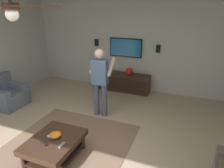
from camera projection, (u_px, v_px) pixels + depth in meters
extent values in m
plane|color=tan|center=(73.00, 155.00, 3.77)|extent=(8.47, 8.47, 0.00)
cube|color=#B2B7AD|center=(132.00, 44.00, 6.37)|extent=(0.10, 6.60, 2.83)
cube|color=#7A604C|center=(62.00, 151.00, 3.88)|extent=(2.69, 2.29, 0.01)
cube|color=slate|center=(9.00, 99.00, 5.56)|extent=(0.81, 0.81, 0.40)
cube|color=slate|center=(17.00, 92.00, 5.81)|extent=(0.17, 0.80, 0.56)
cube|color=#332116|center=(54.00, 141.00, 3.58)|extent=(1.00, 0.80, 0.10)
cylinder|color=#332116|center=(83.00, 141.00, 3.91)|extent=(0.07, 0.07, 0.30)
cylinder|color=#332116|center=(55.00, 134.00, 4.13)|extent=(0.07, 0.07, 0.30)
cylinder|color=#332116|center=(23.00, 162.00, 3.40)|extent=(0.07, 0.07, 0.30)
cube|color=black|center=(55.00, 153.00, 3.67)|extent=(0.88, 0.68, 0.03)
cube|color=#332116|center=(123.00, 82.00, 6.56)|extent=(0.44, 1.70, 0.55)
cube|color=black|center=(120.00, 84.00, 6.36)|extent=(0.01, 1.56, 0.39)
cube|color=black|center=(126.00, 48.00, 6.40)|extent=(0.05, 1.02, 0.57)
cube|color=#1D69A3|center=(125.00, 48.00, 6.37)|extent=(0.01, 0.96, 0.51)
cylinder|color=#4C5166|center=(104.00, 100.00, 4.99)|extent=(0.14, 0.14, 0.82)
cylinder|color=#4C5166|center=(96.00, 99.00, 5.05)|extent=(0.14, 0.14, 0.82)
cube|color=slate|center=(100.00, 72.00, 4.77)|extent=(0.25, 0.38, 0.58)
sphere|color=beige|center=(99.00, 54.00, 4.62)|extent=(0.22, 0.22, 0.22)
cylinder|color=beige|center=(111.00, 67.00, 4.84)|extent=(0.48, 0.13, 0.37)
cylinder|color=beige|center=(94.00, 65.00, 4.96)|extent=(0.48, 0.13, 0.37)
cube|color=white|center=(105.00, 68.00, 5.12)|extent=(0.04, 0.05, 0.16)
ellipsoid|color=orange|center=(55.00, 135.00, 3.60)|extent=(0.21, 0.21, 0.09)
cube|color=white|center=(51.00, 137.00, 3.60)|extent=(0.06, 0.15, 0.02)
cube|color=black|center=(44.00, 143.00, 3.44)|extent=(0.10, 0.16, 0.02)
cube|color=slate|center=(62.00, 145.00, 3.39)|extent=(0.15, 0.05, 0.02)
sphere|color=red|center=(129.00, 71.00, 6.33)|extent=(0.22, 0.22, 0.22)
cube|color=black|center=(158.00, 49.00, 6.05)|extent=(0.06, 0.12, 0.22)
cube|color=black|center=(97.00, 42.00, 6.72)|extent=(0.06, 0.12, 0.22)
cylinder|color=#4C3828|center=(11.00, 6.00, 2.51)|extent=(0.20, 0.20, 0.08)
sphere|color=silver|center=(12.00, 15.00, 2.55)|extent=(0.16, 0.16, 0.16)
cube|color=brown|center=(26.00, 6.00, 2.80)|extent=(0.57, 0.21, 0.02)
cube|color=brown|center=(17.00, 6.00, 2.27)|extent=(0.40, 0.54, 0.02)
cube|color=brown|center=(38.00, 6.00, 2.63)|extent=(0.49, 0.48, 0.02)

